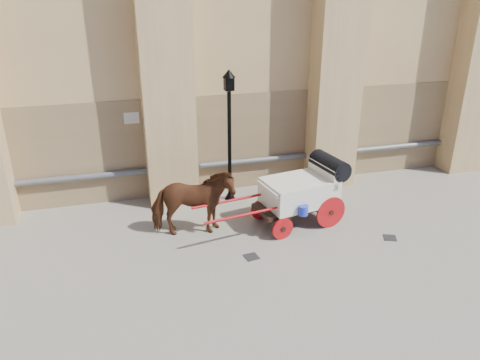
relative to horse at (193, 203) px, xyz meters
name	(u,v)px	position (x,y,z in m)	size (l,w,h in m)	color
ground	(237,258)	(0.78, -1.42, -0.88)	(90.00, 90.00, 0.00)	gray
horse	(193,203)	(0.00, 0.00, 0.00)	(0.95, 2.09, 1.76)	#572814
carriage	(304,189)	(2.96, -0.08, 0.07)	(4.17, 1.76, 1.77)	black
street_lamp	(229,133)	(1.42, 1.81, 1.18)	(0.36, 0.36, 3.85)	black
drain_grate_near	(251,257)	(1.12, -1.45, -0.87)	(0.32, 0.32, 0.01)	black
drain_grate_far	(390,238)	(4.78, -1.53, -0.87)	(0.32, 0.32, 0.01)	black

